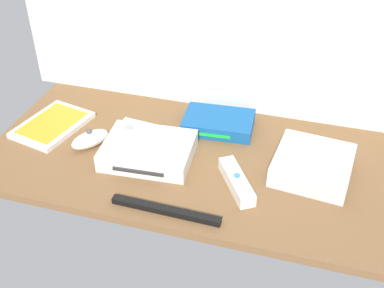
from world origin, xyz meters
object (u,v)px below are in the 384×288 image
game_case (53,125)px  sensor_bar (166,210)px  remote_classic_pad (144,135)px  mini_computer (313,165)px  network_router (219,122)px  remote_nunchuk (90,139)px  game_console (148,150)px  remote_wand (236,181)px

game_case → sensor_bar: bearing=-16.9°
remote_classic_pad → mini_computer: bearing=11.2°
network_router → remote_nunchuk: bearing=-153.9°
network_router → mini_computer: bearing=-30.1°
mini_computer → game_console: bearing=-172.7°
remote_classic_pad → remote_wand: bearing=-7.5°
game_console → mini_computer: (38.29, 4.90, 0.44)cm
game_case → remote_classic_pad: size_ratio=1.42×
sensor_bar → mini_computer: bearing=38.7°
network_router → remote_nunchuk: 33.20cm
game_console → mini_computer: size_ratio=1.17×
game_case → remote_wand: (51.46, -9.68, 0.75)cm
mini_computer → remote_classic_pad: size_ratio=1.24×
mini_computer → remote_wand: (-15.77, -9.31, -1.13)cm
network_router → remote_wand: same height
game_case → remote_classic_pad: bearing=4.6°
remote_classic_pad → remote_nunchuk: bearing=-170.1°
remote_nunchuk → game_console: bearing=34.0°
game_case → network_router: 43.75cm
game_console → remote_wand: game_console is taller
game_console → remote_classic_pad: bearing=131.2°
game_console → game_case: game_console is taller
game_console → sensor_bar: bearing=-62.5°
mini_computer → remote_classic_pad: 39.97cm
remote_wand → remote_nunchuk: size_ratio=1.35×
game_case → remote_wand: size_ratio=1.49×
game_console → sensor_bar: (10.18, -16.73, -1.50)cm
game_case → game_console: bearing=2.2°
remote_nunchuk → remote_classic_pad: 14.56cm
game_case → remote_nunchuk: bearing=-7.0°
network_router → remote_nunchuk: (-28.71, -16.67, 0.34)cm
sensor_bar → remote_classic_pad: bearing=123.7°
remote_wand → sensor_bar: (-12.34, -12.32, -0.81)cm
game_console → remote_wand: 22.96cm
game_console → remote_classic_pad: (-1.44, 1.44, 3.21)cm
sensor_bar → network_router: bearing=86.1°
remote_nunchuk → sensor_bar: bearing=2.1°
game_case → network_router: (42.08, 11.94, 0.94)cm
network_router → remote_classic_pad: (-14.57, -15.76, 3.71)cm
remote_classic_pad → sensor_bar: (11.61, -18.17, -4.71)cm
game_console → remote_nunchuk: (-15.57, 0.53, -0.16)cm
remote_wand → sensor_bar: size_ratio=0.60×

